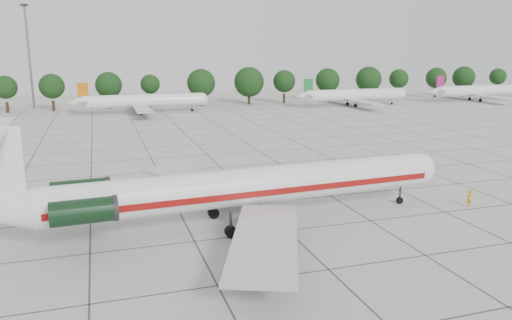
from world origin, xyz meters
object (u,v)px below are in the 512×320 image
Objects in this scene: floodlight_mast at (29,51)px; bg_airliner_d at (355,95)px; main_airliner at (228,188)px; bg_airliner_e at (478,91)px; bg_airliner_c at (144,101)px; ground_crew at (469,198)px.

bg_airliner_d is at bearing -14.01° from floodlight_mast.
main_airliner is 1.47× the size of bg_airliner_e.
bg_airliner_c is at bearing -35.40° from floodlight_mast.
floodlight_mast reaches higher than main_airliner.
bg_airliner_e is (40.43, 0.94, 0.00)m from bg_airliner_d.
bg_airliner_c reaches higher than ground_crew.
bg_airliner_e is at bearing -8.97° from floodlight_mast.
ground_crew is (23.86, -1.74, -2.60)m from main_airliner.
ground_crew is 0.07× the size of floodlight_mast.
floodlight_mast reaches higher than bg_airliner_d.
floodlight_mast reaches higher than bg_airliner_c.
ground_crew is 0.06× the size of bg_airliner_c.
ground_crew is at bearing -63.55° from floodlight_mast.
bg_airliner_c and bg_airliner_e have the same top height.
bg_airliner_e is at bearing 36.22° from main_airliner.
ground_crew is at bearing -111.10° from bg_airliner_d.
bg_airliner_c is 1.11× the size of floodlight_mast.
floodlight_mast is at bearing 165.99° from bg_airliner_d.
main_airliner is at bearing -16.68° from ground_crew.
floodlight_mast is (-25.65, 18.23, 11.37)m from bg_airliner_c.
bg_airliner_d is at bearing -178.67° from bg_airliner_e.
bg_airliner_c is at bearing 178.19° from bg_airliner_d.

